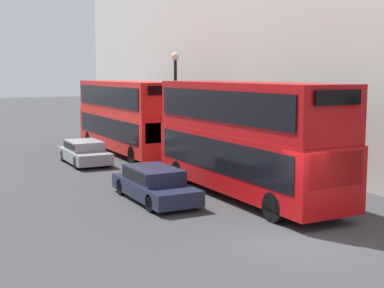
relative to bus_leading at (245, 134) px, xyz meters
The scene contains 7 objects.
ground_plane 6.09m from the bus_leading, 106.70° to the right, with size 200.00×200.00×0.00m, color #38383A.
bus_leading is the anchor object (origin of this frame).
bus_second_in_queue 13.11m from the bus_leading, 90.00° to the left, with size 2.59×11.25×4.35m.
car_dark_sedan 3.98m from the bus_leading, 162.71° to the left, with size 1.79×4.73×1.27m.
car_hatchback 11.13m from the bus_leading, 108.03° to the left, with size 1.84×4.22×1.24m.
street_lamp 9.97m from the bus_leading, 80.18° to the left, with size 0.44×0.44×5.98m.
pedestrian 9.77m from the bus_leading, 77.38° to the left, with size 0.36×0.36×1.75m.
Camera 1 is at (-9.72, -12.01, 4.82)m, focal length 50.00 mm.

